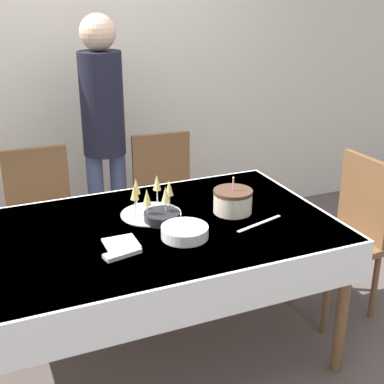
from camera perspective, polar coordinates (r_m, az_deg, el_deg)
The scene contains 14 objects.
ground_plane at distance 3.07m, azimuth -4.19°, elevation -17.03°, with size 12.00×12.00×0.00m, color #564C47.
wall_back at distance 4.04m, azimuth -12.67°, elevation 13.05°, with size 8.00×0.05×2.70m.
dining_table at distance 2.70m, azimuth -4.58°, elevation -5.76°, with size 1.86×1.11×0.78m.
dining_chair_far_left at distance 3.47m, azimuth -15.68°, elevation -2.80°, with size 0.43×0.43×0.96m.
dining_chair_far_right at distance 3.64m, azimuth -2.77°, elevation -0.78°, with size 0.45×0.45×0.96m.
dining_chair_right_end at distance 3.34m, azimuth 16.23°, elevation -3.86°, with size 0.44×0.44×0.96m.
birthday_cake at distance 2.81m, azimuth 4.37°, elevation -0.97°, with size 0.21×0.21×0.20m.
champagne_tray at distance 2.78m, azimuth -4.35°, elevation -0.82°, with size 0.32×0.32×0.18m.
plate_stack_main at distance 2.55m, azimuth -0.78°, elevation -4.28°, with size 0.23×0.23×0.06m.
plate_stack_dessert at distance 2.72m, azimuth -3.23°, elevation -2.65°, with size 0.18×0.18×0.05m.
cake_knife at distance 2.71m, azimuth 7.21°, elevation -3.36°, with size 0.29×0.10×0.00m.
fork_pile at distance 2.41m, azimuth -7.45°, elevation -6.53°, with size 0.18×0.09×0.02m.
napkin_pile at distance 2.51m, azimuth -7.57°, elevation -5.48°, with size 0.15×0.15×0.01m.
person_standing at distance 3.58m, azimuth -9.45°, elevation 7.38°, with size 0.28×0.28×1.74m.
Camera 1 is at (-0.75, -2.28, 1.92)m, focal length 50.00 mm.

